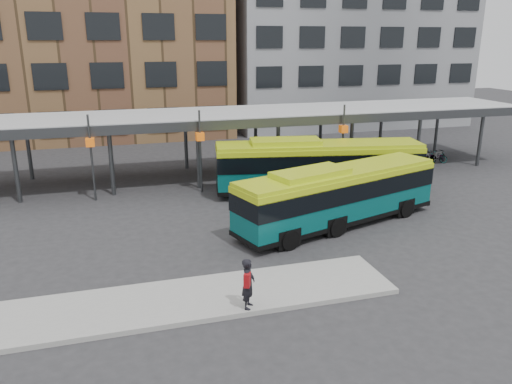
% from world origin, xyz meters
% --- Properties ---
extents(ground, '(120.00, 120.00, 0.00)m').
position_xyz_m(ground, '(0.00, 0.00, 0.00)').
color(ground, '#28282B').
rests_on(ground, ground).
extents(boarding_island, '(14.00, 3.00, 0.18)m').
position_xyz_m(boarding_island, '(-5.50, -3.00, 0.09)').
color(boarding_island, gray).
rests_on(boarding_island, ground).
extents(canopy, '(40.00, 6.53, 4.80)m').
position_xyz_m(canopy, '(-0.06, 12.87, 3.91)').
color(canopy, '#999B9E').
rests_on(canopy, ground).
extents(building_brick, '(26.00, 14.00, 22.00)m').
position_xyz_m(building_brick, '(-10.00, 32.00, 11.00)').
color(building_brick, brown).
rests_on(building_brick, ground).
extents(building_grey, '(24.00, 14.00, 20.00)m').
position_xyz_m(building_grey, '(16.00, 32.00, 10.00)').
color(building_grey, slate).
rests_on(building_grey, ground).
extents(bus_front, '(11.07, 5.51, 3.00)m').
position_xyz_m(bus_front, '(2.32, 2.41, 1.56)').
color(bus_front, '#064B4B').
rests_on(bus_front, ground).
extents(bus_rear, '(12.02, 4.48, 3.24)m').
position_xyz_m(bus_rear, '(3.44, 7.57, 1.69)').
color(bus_rear, '#064B4B').
rests_on(bus_rear, ground).
extents(pedestrian, '(0.65, 0.75, 1.73)m').
position_xyz_m(pedestrian, '(-3.95, -4.21, 1.06)').
color(pedestrian, black).
rests_on(pedestrian, boarding_island).
extents(bike_rack, '(5.36, 1.40, 1.07)m').
position_xyz_m(bike_rack, '(12.94, 12.01, 0.48)').
color(bike_rack, slate).
rests_on(bike_rack, ground).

